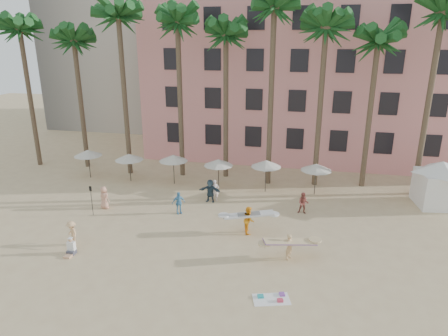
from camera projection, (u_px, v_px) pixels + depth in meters
name	position (u px, v px, depth m)	size (l,w,h in m)	color
ground	(187.00, 268.00, 22.28)	(120.00, 120.00, 0.00)	#D1B789
pink_hotel	(319.00, 78.00, 42.49)	(35.00, 14.00, 16.00)	#D98484
palm_row	(243.00, 27.00, 31.99)	(44.40, 5.40, 16.30)	brown
umbrella_row	(195.00, 160.00, 33.73)	(22.50, 2.70, 2.73)	#332B23
cabana	(440.00, 180.00, 29.91)	(4.98, 4.98, 3.50)	white
beach_towel	(272.00, 298.00, 19.65)	(2.01, 1.46, 0.14)	white
carrier_yellow	(290.00, 245.00, 22.91)	(3.11, 1.76, 1.59)	tan
carrier_white	(249.00, 219.00, 25.99)	(3.34, 1.59, 1.83)	#FD9F1A
beachgoers	(182.00, 202.00, 28.97)	(15.46, 9.50, 1.81)	#2E4351
paddle	(91.00, 197.00, 28.40)	(0.18, 0.04, 2.23)	black
seated_man	(71.00, 249.00, 23.58)	(0.46, 0.80, 1.03)	#3F3F4C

